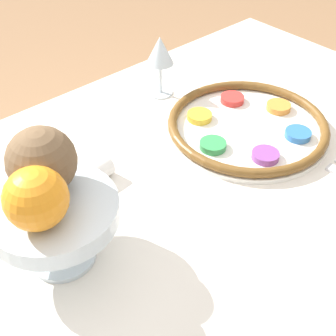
{
  "coord_description": "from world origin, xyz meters",
  "views": [
    {
      "loc": [
        0.35,
        0.47,
        1.35
      ],
      "look_at": [
        -0.08,
        -0.02,
        0.8
      ],
      "focal_mm": 50.0,
      "sensor_mm": 36.0,
      "label": 1
    }
  ],
  "objects_px": {
    "seder_plate": "(247,126)",
    "orange_fruit": "(36,198)",
    "wine_glass": "(160,53)",
    "coconut": "(42,161)",
    "napkin_roll": "(65,189)",
    "fruit_stand": "(53,215)"
  },
  "relations": [
    {
      "from": "orange_fruit",
      "to": "napkin_roll",
      "type": "xyz_separation_m",
      "value": [
        -0.11,
        -0.13,
        -0.14
      ]
    },
    {
      "from": "seder_plate",
      "to": "wine_glass",
      "type": "height_order",
      "value": "wine_glass"
    },
    {
      "from": "seder_plate",
      "to": "coconut",
      "type": "distance_m",
      "value": 0.49
    },
    {
      "from": "orange_fruit",
      "to": "coconut",
      "type": "relative_size",
      "value": 0.86
    },
    {
      "from": "wine_glass",
      "to": "coconut",
      "type": "bearing_deg",
      "value": 28.85
    },
    {
      "from": "seder_plate",
      "to": "wine_glass",
      "type": "bearing_deg",
      "value": -81.62
    },
    {
      "from": "wine_glass",
      "to": "fruit_stand",
      "type": "distance_m",
      "value": 0.52
    },
    {
      "from": "fruit_stand",
      "to": "napkin_roll",
      "type": "height_order",
      "value": "fruit_stand"
    },
    {
      "from": "seder_plate",
      "to": "wine_glass",
      "type": "distance_m",
      "value": 0.26
    },
    {
      "from": "seder_plate",
      "to": "napkin_roll",
      "type": "relative_size",
      "value": 1.69
    },
    {
      "from": "fruit_stand",
      "to": "napkin_roll",
      "type": "xyz_separation_m",
      "value": [
        -0.08,
        -0.11,
        -0.07
      ]
    },
    {
      "from": "coconut",
      "to": "napkin_roll",
      "type": "height_order",
      "value": "coconut"
    },
    {
      "from": "fruit_stand",
      "to": "napkin_roll",
      "type": "bearing_deg",
      "value": -125.83
    },
    {
      "from": "napkin_roll",
      "to": "orange_fruit",
      "type": "bearing_deg",
      "value": 51.24
    },
    {
      "from": "fruit_stand",
      "to": "napkin_roll",
      "type": "distance_m",
      "value": 0.15
    },
    {
      "from": "seder_plate",
      "to": "orange_fruit",
      "type": "distance_m",
      "value": 0.53
    },
    {
      "from": "wine_glass",
      "to": "coconut",
      "type": "xyz_separation_m",
      "value": [
        0.43,
        0.24,
        0.06
      ]
    },
    {
      "from": "orange_fruit",
      "to": "napkin_roll",
      "type": "height_order",
      "value": "orange_fruit"
    },
    {
      "from": "coconut",
      "to": "napkin_roll",
      "type": "distance_m",
      "value": 0.18
    },
    {
      "from": "seder_plate",
      "to": "fruit_stand",
      "type": "xyz_separation_m",
      "value": [
        0.48,
        0.03,
        0.08
      ]
    },
    {
      "from": "seder_plate",
      "to": "fruit_stand",
      "type": "relative_size",
      "value": 1.76
    },
    {
      "from": "orange_fruit",
      "to": "coconut",
      "type": "xyz_separation_m",
      "value": [
        -0.04,
        -0.06,
        0.01
      ]
    }
  ]
}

